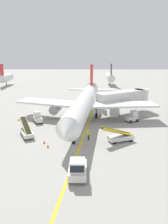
{
  "coord_description": "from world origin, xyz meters",
  "views": [
    {
      "loc": [
        1.8,
        -26.91,
        12.75
      ],
      "look_at": [
        1.32,
        10.33,
        2.5
      ],
      "focal_mm": 34.36,
      "sensor_mm": 36.0,
      "label": 1
    }
  ],
  "objects_px": {
    "baggage_tug_by_cargo_door": "(38,118)",
    "safety_cone_nose_right": "(101,115)",
    "ground_crew_marshaller": "(89,134)",
    "safety_cone_nose_left": "(44,142)",
    "baggage_tug_near_wing": "(133,117)",
    "pushback_tug": "(78,169)",
    "airliner": "(85,103)",
    "jet_bridge": "(127,97)",
    "safety_cone_wingtip_left": "(48,146)",
    "belt_loader_aft_hold": "(27,132)",
    "belt_loader_forward_hold": "(120,136)"
  },
  "relations": [
    {
      "from": "jet_bridge",
      "to": "safety_cone_nose_left",
      "type": "distance_m",
      "value": 23.0
    },
    {
      "from": "airliner",
      "to": "belt_loader_aft_hold",
      "type": "height_order",
      "value": "airliner"
    },
    {
      "from": "belt_loader_forward_hold",
      "to": "ground_crew_marshaller",
      "type": "bearing_deg",
      "value": 175.04
    },
    {
      "from": "baggage_tug_near_wing",
      "to": "ground_crew_marshaller",
      "type": "height_order",
      "value": "baggage_tug_near_wing"
    },
    {
      "from": "pushback_tug",
      "to": "safety_cone_nose_left",
      "type": "relative_size",
      "value": 8.19
    },
    {
      "from": "baggage_tug_by_cargo_door",
      "to": "safety_cone_nose_left",
      "type": "xyz_separation_m",
      "value": [
        3.1,
        -9.76,
        -0.71
      ]
    },
    {
      "from": "baggage_tug_by_cargo_door",
      "to": "safety_cone_nose_right",
      "type": "xyz_separation_m",
      "value": [
        12.23,
        4.57,
        -0.71
      ]
    },
    {
      "from": "baggage_tug_by_cargo_door",
      "to": "ground_crew_marshaller",
      "type": "distance_m",
      "value": 12.8
    },
    {
      "from": "pushback_tug",
      "to": "safety_cone_wingtip_left",
      "type": "xyz_separation_m",
      "value": [
        -4.47,
        7.33,
        -0.77
      ]
    },
    {
      "from": "belt_loader_aft_hold",
      "to": "safety_cone_nose_right",
      "type": "relative_size",
      "value": 11.42
    },
    {
      "from": "baggage_tug_by_cargo_door",
      "to": "belt_loader_aft_hold",
      "type": "height_order",
      "value": "belt_loader_aft_hold"
    },
    {
      "from": "baggage_tug_near_wing",
      "to": "belt_loader_forward_hold",
      "type": "relative_size",
      "value": 0.53
    },
    {
      "from": "pushback_tug",
      "to": "baggage_tug_by_cargo_door",
      "type": "bearing_deg",
      "value": 114.29
    },
    {
      "from": "airliner",
      "to": "pushback_tug",
      "type": "distance_m",
      "value": 20.76
    },
    {
      "from": "airliner",
      "to": "ground_crew_marshaller",
      "type": "distance_m",
      "value": 10.87
    },
    {
      "from": "airliner",
      "to": "belt_loader_forward_hold",
      "type": "distance_m",
      "value": 12.5
    },
    {
      "from": "safety_cone_nose_right",
      "to": "safety_cone_wingtip_left",
      "type": "height_order",
      "value": "same"
    },
    {
      "from": "pushback_tug",
      "to": "baggage_tug_near_wing",
      "type": "distance_m",
      "value": 21.66
    },
    {
      "from": "jet_bridge",
      "to": "baggage_tug_by_cargo_door",
      "type": "relative_size",
      "value": 4.46
    },
    {
      "from": "pushback_tug",
      "to": "ground_crew_marshaller",
      "type": "height_order",
      "value": "pushback_tug"
    },
    {
      "from": "airliner",
      "to": "belt_loader_aft_hold",
      "type": "xyz_separation_m",
      "value": [
        -9.08,
        -9.06,
        -2.64
      ]
    },
    {
      "from": "ground_crew_marshaller",
      "to": "safety_cone_wingtip_left",
      "type": "bearing_deg",
      "value": -154.45
    },
    {
      "from": "belt_loader_forward_hold",
      "to": "ground_crew_marshaller",
      "type": "xyz_separation_m",
      "value": [
        -4.69,
        0.41,
        0.13
      ]
    },
    {
      "from": "pushback_tug",
      "to": "baggage_tug_by_cargo_door",
      "type": "relative_size",
      "value": 1.32
    },
    {
      "from": "pushback_tug",
      "to": "jet_bridge",
      "type": "bearing_deg",
      "value": 69.53
    },
    {
      "from": "airliner",
      "to": "safety_cone_wingtip_left",
      "type": "xyz_separation_m",
      "value": [
        -4.99,
        -13.28,
        -3.2
      ]
    },
    {
      "from": "jet_bridge",
      "to": "belt_loader_forward_hold",
      "type": "height_order",
      "value": "jet_bridge"
    },
    {
      "from": "safety_cone_nose_right",
      "to": "ground_crew_marshaller",
      "type": "bearing_deg",
      "value": -101.42
    },
    {
      "from": "baggage_tug_by_cargo_door",
      "to": "safety_cone_nose_left",
      "type": "distance_m",
      "value": 10.27
    },
    {
      "from": "pushback_tug",
      "to": "safety_cone_nose_left",
      "type": "distance_m",
      "value": 10.25
    },
    {
      "from": "belt_loader_forward_hold",
      "to": "pushback_tug",
      "type": "bearing_deg",
      "value": -121.57
    },
    {
      "from": "airliner",
      "to": "ground_crew_marshaller",
      "type": "height_order",
      "value": "airliner"
    },
    {
      "from": "ground_crew_marshaller",
      "to": "safety_cone_wingtip_left",
      "type": "height_order",
      "value": "ground_crew_marshaller"
    },
    {
      "from": "safety_cone_nose_right",
      "to": "baggage_tug_near_wing",
      "type": "bearing_deg",
      "value": -32.54
    },
    {
      "from": "belt_loader_forward_hold",
      "to": "safety_cone_wingtip_left",
      "type": "xyz_separation_m",
      "value": [
        -10.4,
        -2.32,
        -0.56
      ]
    },
    {
      "from": "baggage_tug_by_cargo_door",
      "to": "belt_loader_aft_hold",
      "type": "bearing_deg",
      "value": -91.59
    },
    {
      "from": "baggage_tug_near_wing",
      "to": "pushback_tug",
      "type": "bearing_deg",
      "value": -116.83
    },
    {
      "from": "safety_cone_nose_left",
      "to": "jet_bridge",
      "type": "bearing_deg",
      "value": 48.98
    },
    {
      "from": "airliner",
      "to": "safety_cone_wingtip_left",
      "type": "distance_m",
      "value": 14.54
    },
    {
      "from": "airliner",
      "to": "baggage_tug_near_wing",
      "type": "bearing_deg",
      "value": -7.91
    },
    {
      "from": "airliner",
      "to": "jet_bridge",
      "type": "relative_size",
      "value": 2.9
    },
    {
      "from": "safety_cone_nose_left",
      "to": "safety_cone_wingtip_left",
      "type": "bearing_deg",
      "value": -61.05
    },
    {
      "from": "baggage_tug_by_cargo_door",
      "to": "ground_crew_marshaller",
      "type": "bearing_deg",
      "value": -41.41
    },
    {
      "from": "baggage_tug_near_wing",
      "to": "baggage_tug_by_cargo_door",
      "type": "xyz_separation_m",
      "value": [
        -18.14,
        -0.8,
        0.0
      ]
    },
    {
      "from": "ground_crew_marshaller",
      "to": "safety_cone_nose_left",
      "type": "height_order",
      "value": "ground_crew_marshaller"
    },
    {
      "from": "jet_bridge",
      "to": "safety_cone_nose_right",
      "type": "bearing_deg",
      "value": -153.94
    },
    {
      "from": "baggage_tug_by_cargo_door",
      "to": "belt_loader_aft_hold",
      "type": "distance_m",
      "value": 6.98
    },
    {
      "from": "baggage_tug_by_cargo_door",
      "to": "pushback_tug",
      "type": "bearing_deg",
      "value": -65.71
    },
    {
      "from": "jet_bridge",
      "to": "baggage_tug_near_wing",
      "type": "relative_size",
      "value": 4.46
    },
    {
      "from": "airliner",
      "to": "safety_cone_wingtip_left",
      "type": "height_order",
      "value": "airliner"
    }
  ]
}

